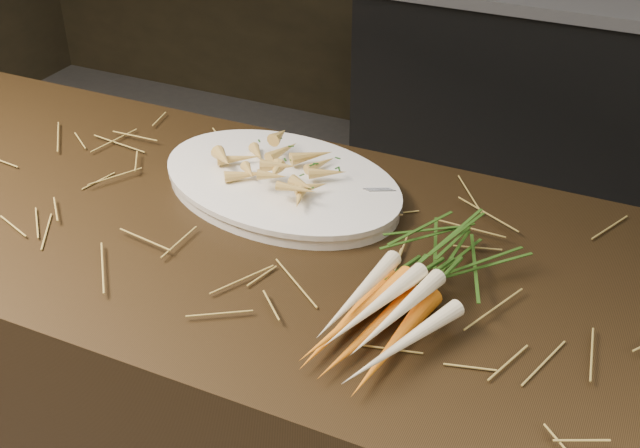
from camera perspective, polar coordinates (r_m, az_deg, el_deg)
The scene contains 7 objects.
main_counter at distance 1.59m, azimuth -0.40°, elevation -15.14°, with size 2.40×0.70×0.90m, color black.
back_counter at distance 3.09m, azimuth 20.15°, elevation 7.76°, with size 1.82×0.62×0.84m.
straw_bedding at distance 1.28m, azimuth -0.48°, elevation -1.32°, with size 1.40×0.60×0.02m, color olive, non-canonical shape.
root_veg_bunch at distance 1.17m, azimuth 7.18°, elevation -3.59°, with size 0.21×0.45×0.08m.
serving_platter at distance 1.43m, azimuth -2.80°, elevation 2.76°, with size 0.47×0.31×0.02m, color white, non-canonical shape.
roasted_veg_heap at distance 1.41m, azimuth -2.84°, elevation 4.10°, with size 0.23×0.17×0.05m, color gold, non-canonical shape.
serving_fork at distance 1.33m, azimuth 2.13°, elevation 0.78°, with size 0.02×0.18×0.00m, color silver.
Camera 1 is at (0.46, -0.66, 1.63)m, focal length 45.00 mm.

